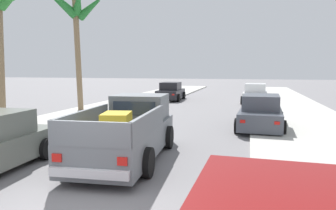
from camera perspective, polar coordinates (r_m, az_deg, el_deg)
The scene contains 9 objects.
sidewalk_left at distance 19.03m, azimuth -12.67°, elevation -1.46°, with size 5.05×60.00×0.12m, color beige.
sidewalk_right at distance 17.14m, azimuth 23.18°, elevation -2.71°, with size 5.05×60.00×0.12m, color beige.
curb_left at distance 18.55m, azimuth -9.58°, elevation -1.63°, with size 0.16×60.00×0.10m, color silver.
curb_right at distance 17.01m, azimuth 19.42°, elevation -2.65°, with size 0.16×60.00×0.10m, color silver.
pickup_truck at distance 9.52m, azimuth -7.24°, elevation -4.89°, with size 2.48×5.33×1.80m.
car_left_near at distance 25.45m, azimuth 15.62°, elevation 1.93°, with size 2.16×4.32×1.54m.
car_right_near at distance 14.52m, azimuth 16.54°, elevation -1.44°, with size 2.18×4.33×1.54m.
car_left_far at distance 26.99m, azimuth 0.53°, elevation 2.43°, with size 2.13×4.30×1.54m.
palm_tree_right_fore at distance 20.40m, azimuth -16.34°, elevation 15.83°, with size 3.70×3.71×7.27m.
Camera 1 is at (3.02, -4.74, 2.67)m, focal length 33.41 mm.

